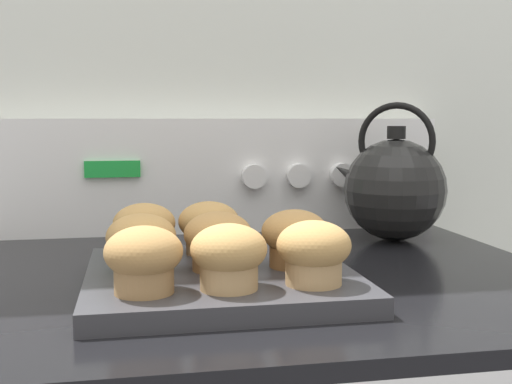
{
  "coord_description": "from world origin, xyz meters",
  "views": [
    {
      "loc": [
        -0.14,
        -0.45,
        1.1
      ],
      "look_at": [
        0.01,
        0.31,
        1.02
      ],
      "focal_mm": 45.0,
      "sensor_mm": 36.0,
      "label": 1
    }
  ],
  "objects_px": {
    "muffin_pan": "(220,279)",
    "tea_kettle": "(394,188)",
    "muffin_r0_c2": "(314,251)",
    "muffin_r0_c0": "(144,258)",
    "muffin_r1_c2": "(295,237)",
    "muffin_r2_c1": "(209,227)",
    "muffin_r1_c1": "(218,240)",
    "muffin_r0_c1": "(229,255)",
    "muffin_r1_c0": "(141,242)",
    "muffin_r2_c0": "(144,229)"
  },
  "relations": [
    {
      "from": "muffin_pan",
      "to": "tea_kettle",
      "type": "distance_m",
      "value": 0.4
    },
    {
      "from": "muffin_r0_c2",
      "to": "tea_kettle",
      "type": "xyz_separation_m",
      "value": [
        0.22,
        0.32,
        0.03
      ]
    },
    {
      "from": "muffin_r0_c0",
      "to": "muffin_r1_c2",
      "type": "distance_m",
      "value": 0.19
    },
    {
      "from": "muffin_pan",
      "to": "muffin_r2_c1",
      "type": "height_order",
      "value": "muffin_r2_c1"
    },
    {
      "from": "muffin_r0_c0",
      "to": "muffin_r1_c1",
      "type": "relative_size",
      "value": 1.0
    },
    {
      "from": "muffin_pan",
      "to": "muffin_r0_c1",
      "type": "bearing_deg",
      "value": -91.45
    },
    {
      "from": "muffin_r1_c2",
      "to": "tea_kettle",
      "type": "xyz_separation_m",
      "value": [
        0.22,
        0.24,
        0.03
      ]
    },
    {
      "from": "muffin_r1_c0",
      "to": "muffin_r1_c1",
      "type": "distance_m",
      "value": 0.08
    },
    {
      "from": "tea_kettle",
      "to": "muffin_r0_c1",
      "type": "bearing_deg",
      "value": -133.65
    },
    {
      "from": "muffin_pan",
      "to": "muffin_r0_c2",
      "type": "bearing_deg",
      "value": -44.24
    },
    {
      "from": "muffin_r1_c0",
      "to": "muffin_r2_c0",
      "type": "distance_m",
      "value": 0.09
    },
    {
      "from": "muffin_pan",
      "to": "muffin_r0_c0",
      "type": "bearing_deg",
      "value": -135.06
    },
    {
      "from": "muffin_r1_c1",
      "to": "muffin_r1_c2",
      "type": "bearing_deg",
      "value": -0.49
    },
    {
      "from": "muffin_pan",
      "to": "tea_kettle",
      "type": "bearing_deg",
      "value": 37.78
    },
    {
      "from": "muffin_pan",
      "to": "muffin_r2_c0",
      "type": "relative_size",
      "value": 3.85
    },
    {
      "from": "muffin_r0_c1",
      "to": "tea_kettle",
      "type": "distance_m",
      "value": 0.45
    },
    {
      "from": "muffin_r1_c2",
      "to": "muffin_r2_c1",
      "type": "bearing_deg",
      "value": 134.15
    },
    {
      "from": "muffin_pan",
      "to": "muffin_r1_c0",
      "type": "xyz_separation_m",
      "value": [
        -0.09,
        -0.0,
        0.05
      ]
    },
    {
      "from": "muffin_r1_c0",
      "to": "muffin_r0_c1",
      "type": "bearing_deg",
      "value": -44.93
    },
    {
      "from": "muffin_r1_c1",
      "to": "tea_kettle",
      "type": "bearing_deg",
      "value": 37.84
    },
    {
      "from": "muffin_pan",
      "to": "muffin_r0_c2",
      "type": "relative_size",
      "value": 3.85
    },
    {
      "from": "muffin_r1_c1",
      "to": "muffin_r2_c1",
      "type": "relative_size",
      "value": 1.0
    },
    {
      "from": "muffin_r1_c0",
      "to": "tea_kettle",
      "type": "bearing_deg",
      "value": 31.46
    },
    {
      "from": "muffin_r0_c0",
      "to": "muffin_r0_c2",
      "type": "relative_size",
      "value": 1.0
    },
    {
      "from": "tea_kettle",
      "to": "muffin_r1_c2",
      "type": "bearing_deg",
      "value": -132.57
    },
    {
      "from": "muffin_r0_c1",
      "to": "muffin_r2_c0",
      "type": "xyz_separation_m",
      "value": [
        -0.08,
        0.17,
        0.0
      ]
    },
    {
      "from": "muffin_r1_c2",
      "to": "muffin_r2_c1",
      "type": "xyz_separation_m",
      "value": [
        -0.09,
        0.09,
        0.0
      ]
    },
    {
      "from": "muffin_r1_c0",
      "to": "muffin_r2_c1",
      "type": "height_order",
      "value": "same"
    },
    {
      "from": "muffin_r2_c1",
      "to": "tea_kettle",
      "type": "distance_m",
      "value": 0.35
    },
    {
      "from": "muffin_r1_c0",
      "to": "muffin_pan",
      "type": "bearing_deg",
      "value": 1.67
    },
    {
      "from": "muffin_r0_c0",
      "to": "muffin_r2_c1",
      "type": "xyz_separation_m",
      "value": [
        0.08,
        0.17,
        0.0
      ]
    },
    {
      "from": "muffin_r0_c0",
      "to": "muffin_r0_c2",
      "type": "xyz_separation_m",
      "value": [
        0.17,
        0.0,
        0.0
      ]
    },
    {
      "from": "muffin_r0_c0",
      "to": "muffin_r2_c0",
      "type": "relative_size",
      "value": 1.0
    },
    {
      "from": "muffin_pan",
      "to": "tea_kettle",
      "type": "height_order",
      "value": "tea_kettle"
    },
    {
      "from": "muffin_r0_c1",
      "to": "tea_kettle",
      "type": "height_order",
      "value": "tea_kettle"
    },
    {
      "from": "muffin_r0_c1",
      "to": "muffin_r1_c1",
      "type": "height_order",
      "value": "same"
    },
    {
      "from": "muffin_r0_c2",
      "to": "muffin_r2_c0",
      "type": "distance_m",
      "value": 0.24
    },
    {
      "from": "muffin_r0_c1",
      "to": "muffin_r1_c2",
      "type": "relative_size",
      "value": 1.0
    },
    {
      "from": "muffin_r0_c1",
      "to": "muffin_r1_c0",
      "type": "xyz_separation_m",
      "value": [
        -0.08,
        0.08,
        0.0
      ]
    },
    {
      "from": "muffin_r1_c2",
      "to": "tea_kettle",
      "type": "relative_size",
      "value": 0.35
    },
    {
      "from": "muffin_r1_c1",
      "to": "muffin_r2_c0",
      "type": "bearing_deg",
      "value": 132.13
    },
    {
      "from": "muffin_pan",
      "to": "muffin_r0_c0",
      "type": "relative_size",
      "value": 3.85
    },
    {
      "from": "muffin_r2_c1",
      "to": "tea_kettle",
      "type": "bearing_deg",
      "value": 26.01
    },
    {
      "from": "muffin_r0_c1",
      "to": "muffin_r2_c1",
      "type": "xyz_separation_m",
      "value": [
        0.0,
        0.17,
        0.0
      ]
    },
    {
      "from": "muffin_r0_c0",
      "to": "muffin_r2_c1",
      "type": "height_order",
      "value": "same"
    },
    {
      "from": "muffin_r2_c0",
      "to": "muffin_r2_c1",
      "type": "xyz_separation_m",
      "value": [
        0.08,
        0.0,
        0.0
      ]
    },
    {
      "from": "muffin_r1_c0",
      "to": "muffin_r0_c2",
      "type": "bearing_deg",
      "value": -25.2
    },
    {
      "from": "muffin_r0_c2",
      "to": "tea_kettle",
      "type": "bearing_deg",
      "value": 55.38
    },
    {
      "from": "tea_kettle",
      "to": "muffin_r1_c1",
      "type": "bearing_deg",
      "value": -142.16
    },
    {
      "from": "muffin_pan",
      "to": "muffin_r1_c0",
      "type": "height_order",
      "value": "muffin_r1_c0"
    }
  ]
}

